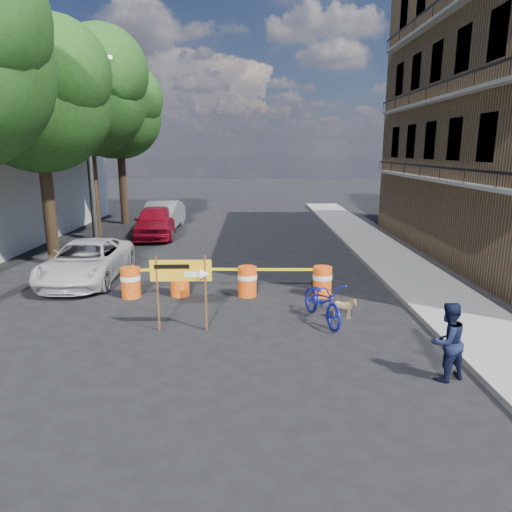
{
  "coord_description": "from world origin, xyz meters",
  "views": [
    {
      "loc": [
        0.7,
        -9.91,
        4.27
      ],
      "look_at": [
        0.83,
        2.84,
        1.3
      ],
      "focal_mm": 32.0,
      "sensor_mm": 36.0,
      "label": 1
    }
  ],
  "objects_px": {
    "detour_sign": "(189,276)",
    "sedan_red": "(155,222)",
    "dog": "(342,308)",
    "bicycle": "(323,282)",
    "pedestrian": "(447,341)",
    "barrel_far_left": "(131,282)",
    "barrel_far_right": "(322,281)",
    "barrel_mid_right": "(247,281)",
    "suv_white": "(87,261)",
    "sedan_silver": "(162,216)",
    "barrel_mid_left": "(180,280)"
  },
  "relations": [
    {
      "from": "barrel_far_left",
      "to": "sedan_silver",
      "type": "distance_m",
      "value": 11.73
    },
    {
      "from": "pedestrian",
      "to": "barrel_mid_left",
      "type": "bearing_deg",
      "value": -64.12
    },
    {
      "from": "barrel_mid_left",
      "to": "barrel_mid_right",
      "type": "bearing_deg",
      "value": -2.42
    },
    {
      "from": "barrel_mid_left",
      "to": "sedan_silver",
      "type": "distance_m",
      "value": 11.81
    },
    {
      "from": "barrel_mid_right",
      "to": "suv_white",
      "type": "xyz_separation_m",
      "value": [
        -5.37,
        1.74,
        0.19
      ]
    },
    {
      "from": "barrel_far_left",
      "to": "sedan_red",
      "type": "distance_m",
      "value": 9.65
    },
    {
      "from": "barrel_mid_left",
      "to": "suv_white",
      "type": "height_order",
      "value": "suv_white"
    },
    {
      "from": "barrel_far_right",
      "to": "dog",
      "type": "height_order",
      "value": "barrel_far_right"
    },
    {
      "from": "pedestrian",
      "to": "bicycle",
      "type": "xyz_separation_m",
      "value": [
        -1.87,
        3.06,
        0.27
      ]
    },
    {
      "from": "barrel_far_left",
      "to": "suv_white",
      "type": "bearing_deg",
      "value": 136.61
    },
    {
      "from": "pedestrian",
      "to": "bicycle",
      "type": "height_order",
      "value": "bicycle"
    },
    {
      "from": "barrel_far_right",
      "to": "barrel_mid_left",
      "type": "bearing_deg",
      "value": 178.46
    },
    {
      "from": "barrel_far_right",
      "to": "bicycle",
      "type": "relative_size",
      "value": 0.44
    },
    {
      "from": "barrel_far_right",
      "to": "detour_sign",
      "type": "height_order",
      "value": "detour_sign"
    },
    {
      "from": "bicycle",
      "to": "sedan_silver",
      "type": "relative_size",
      "value": 0.44
    },
    {
      "from": "sedan_red",
      "to": "bicycle",
      "type": "bearing_deg",
      "value": -66.49
    },
    {
      "from": "bicycle",
      "to": "sedan_red",
      "type": "height_order",
      "value": "bicycle"
    },
    {
      "from": "suv_white",
      "to": "detour_sign",
      "type": "bearing_deg",
      "value": -47.79
    },
    {
      "from": "detour_sign",
      "to": "sedan_red",
      "type": "bearing_deg",
      "value": 104.44
    },
    {
      "from": "barrel_far_left",
      "to": "bicycle",
      "type": "height_order",
      "value": "bicycle"
    },
    {
      "from": "barrel_mid_left",
      "to": "sedan_silver",
      "type": "height_order",
      "value": "sedan_silver"
    },
    {
      "from": "barrel_far_left",
      "to": "pedestrian",
      "type": "xyz_separation_m",
      "value": [
        7.25,
        -5.06,
        0.3
      ]
    },
    {
      "from": "barrel_mid_right",
      "to": "sedan_silver",
      "type": "height_order",
      "value": "sedan_silver"
    },
    {
      "from": "barrel_mid_right",
      "to": "suv_white",
      "type": "distance_m",
      "value": 5.65
    },
    {
      "from": "barrel_mid_right",
      "to": "sedan_silver",
      "type": "distance_m",
      "value": 12.51
    },
    {
      "from": "barrel_mid_right",
      "to": "pedestrian",
      "type": "distance_m",
      "value": 6.39
    },
    {
      "from": "barrel_mid_left",
      "to": "sedan_silver",
      "type": "relative_size",
      "value": 0.19
    },
    {
      "from": "detour_sign",
      "to": "sedan_silver",
      "type": "bearing_deg",
      "value": 102.32
    },
    {
      "from": "barrel_far_right",
      "to": "sedan_red",
      "type": "distance_m",
      "value": 11.78
    },
    {
      "from": "barrel_mid_left",
      "to": "barrel_far_left",
      "type": "bearing_deg",
      "value": -173.54
    },
    {
      "from": "pedestrian",
      "to": "dog",
      "type": "height_order",
      "value": "pedestrian"
    },
    {
      "from": "dog",
      "to": "detour_sign",
      "type": "bearing_deg",
      "value": 111.8
    },
    {
      "from": "barrel_mid_right",
      "to": "dog",
      "type": "height_order",
      "value": "barrel_mid_right"
    },
    {
      "from": "barrel_far_right",
      "to": "bicycle",
      "type": "bearing_deg",
      "value": -98.53
    },
    {
      "from": "barrel_far_left",
      "to": "sedan_red",
      "type": "bearing_deg",
      "value": 97.43
    },
    {
      "from": "barrel_far_right",
      "to": "dog",
      "type": "bearing_deg",
      "value": -82.96
    },
    {
      "from": "barrel_far_right",
      "to": "bicycle",
      "type": "distance_m",
      "value": 2.14
    },
    {
      "from": "sedan_red",
      "to": "sedan_silver",
      "type": "bearing_deg",
      "value": 84.06
    },
    {
      "from": "barrel_far_left",
      "to": "dog",
      "type": "bearing_deg",
      "value": -17.51
    },
    {
      "from": "barrel_far_right",
      "to": "pedestrian",
      "type": "relative_size",
      "value": 0.59
    },
    {
      "from": "barrel_far_left",
      "to": "barrel_mid_right",
      "type": "xyz_separation_m",
      "value": [
        3.45,
        0.08,
        0.0
      ]
    },
    {
      "from": "barrel_far_left",
      "to": "barrel_mid_left",
      "type": "height_order",
      "value": "same"
    },
    {
      "from": "barrel_far_left",
      "to": "detour_sign",
      "type": "xyz_separation_m",
      "value": [
        2.1,
        -2.6,
        0.89
      ]
    },
    {
      "from": "detour_sign",
      "to": "sedan_red",
      "type": "distance_m",
      "value": 12.63
    },
    {
      "from": "pedestrian",
      "to": "barrel_mid_right",
      "type": "bearing_deg",
      "value": -75.78
    },
    {
      "from": "dog",
      "to": "bicycle",
      "type": "bearing_deg",
      "value": 114.56
    },
    {
      "from": "barrel_far_right",
      "to": "barrel_far_left",
      "type": "bearing_deg",
      "value": -179.53
    },
    {
      "from": "bicycle",
      "to": "sedan_silver",
      "type": "bearing_deg",
      "value": 99.56
    },
    {
      "from": "barrel_mid_right",
      "to": "sedan_silver",
      "type": "relative_size",
      "value": 0.19
    },
    {
      "from": "pedestrian",
      "to": "dog",
      "type": "distance_m",
      "value": 3.49
    }
  ]
}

